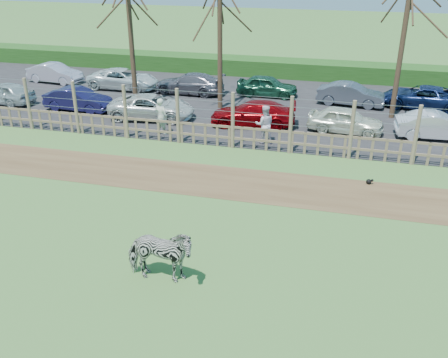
% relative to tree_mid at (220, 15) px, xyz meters
% --- Properties ---
extents(ground, '(120.00, 120.00, 0.00)m').
position_rel_tree_mid_xyz_m(ground, '(2.00, -13.50, -4.87)').
color(ground, '#608849').
rests_on(ground, ground).
extents(dirt_strip, '(34.00, 2.80, 0.01)m').
position_rel_tree_mid_xyz_m(dirt_strip, '(2.00, -9.00, -4.86)').
color(dirt_strip, brown).
rests_on(dirt_strip, ground).
extents(asphalt, '(44.00, 13.00, 0.04)m').
position_rel_tree_mid_xyz_m(asphalt, '(2.00, 1.00, -4.85)').
color(asphalt, '#232326').
rests_on(asphalt, ground).
extents(hedge, '(46.00, 2.00, 1.10)m').
position_rel_tree_mid_xyz_m(hedge, '(2.00, 8.00, -4.32)').
color(hedge, '#1E4716').
rests_on(hedge, ground).
extents(fence, '(30.16, 0.16, 2.50)m').
position_rel_tree_mid_xyz_m(fence, '(2.00, -5.50, -4.06)').
color(fence, brown).
rests_on(fence, ground).
extents(tree_mid, '(4.80, 4.80, 6.83)m').
position_rel_tree_mid_xyz_m(tree_mid, '(0.00, 0.00, 0.00)').
color(tree_mid, '#3D2B1E').
rests_on(tree_mid, ground).
extents(tree_right, '(4.80, 4.80, 7.35)m').
position_rel_tree_mid_xyz_m(tree_right, '(9.00, 0.50, 0.37)').
color(tree_right, '#3D2B1E').
rests_on(tree_right, ground).
extents(zebra, '(1.94, 0.97, 1.60)m').
position_rel_tree_mid_xyz_m(zebra, '(2.36, -15.32, -4.06)').
color(zebra, gray).
rests_on(zebra, ground).
extents(visitor_a, '(0.71, 0.56, 1.72)m').
position_rel_tree_mid_xyz_m(visitor_a, '(-1.59, -4.74, -3.96)').
color(visitor_a, beige).
rests_on(visitor_a, asphalt).
extents(visitor_b, '(0.97, 0.84, 1.72)m').
position_rel_tree_mid_xyz_m(visitor_b, '(3.25, -4.66, -3.96)').
color(visitor_b, silver).
rests_on(visitor_b, asphalt).
extents(crow, '(0.27, 0.20, 0.22)m').
position_rel_tree_mid_xyz_m(crow, '(7.81, -7.85, -4.76)').
color(crow, black).
rests_on(crow, ground).
extents(car_0, '(3.68, 1.89, 1.20)m').
position_rel_tree_mid_xyz_m(car_0, '(-11.84, -2.18, -4.23)').
color(car_0, '#B0BDBD').
rests_on(car_0, asphalt).
extents(car_1, '(3.71, 1.48, 1.20)m').
position_rel_tree_mid_xyz_m(car_1, '(-7.22, -2.34, -4.23)').
color(car_1, '#191846').
rests_on(car_1, asphalt).
extents(car_2, '(4.51, 2.46, 1.20)m').
position_rel_tree_mid_xyz_m(car_2, '(-2.90, -2.66, -4.23)').
color(car_2, silver).
rests_on(car_2, asphalt).
extents(car_3, '(4.30, 2.15, 1.20)m').
position_rel_tree_mid_xyz_m(car_3, '(2.30, -2.48, -4.23)').
color(car_3, '#870409').
rests_on(car_3, asphalt).
extents(car_4, '(3.65, 1.78, 1.20)m').
position_rel_tree_mid_xyz_m(car_4, '(6.73, -2.37, -4.23)').
color(car_4, silver).
rests_on(car_4, asphalt).
extents(car_5, '(3.72, 1.52, 1.20)m').
position_rel_tree_mid_xyz_m(car_5, '(10.79, -2.19, -4.23)').
color(car_5, silver).
rests_on(car_5, asphalt).
extents(car_7, '(3.77, 1.71, 1.20)m').
position_rel_tree_mid_xyz_m(car_7, '(-11.65, 2.66, -4.23)').
color(car_7, '#B9B4C9').
rests_on(car_7, asphalt).
extents(car_8, '(4.35, 2.05, 1.20)m').
position_rel_tree_mid_xyz_m(car_8, '(-6.75, 2.34, -4.23)').
color(car_8, silver).
rests_on(car_8, asphalt).
extents(car_9, '(4.19, 1.82, 1.20)m').
position_rel_tree_mid_xyz_m(car_9, '(-2.49, 2.28, -4.23)').
color(car_9, slate).
rests_on(car_9, asphalt).
extents(car_10, '(3.56, 1.50, 1.20)m').
position_rel_tree_mid_xyz_m(car_10, '(2.09, 2.89, -4.23)').
color(car_10, '#1D5238').
rests_on(car_10, asphalt).
extents(car_11, '(3.77, 1.72, 1.20)m').
position_rel_tree_mid_xyz_m(car_11, '(6.87, 2.22, -4.23)').
color(car_11, '#4E5562').
rests_on(car_11, asphalt).
extents(car_12, '(4.55, 2.55, 1.20)m').
position_rel_tree_mid_xyz_m(car_12, '(10.61, 2.62, -4.23)').
color(car_12, '#12214D').
rests_on(car_12, asphalt).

